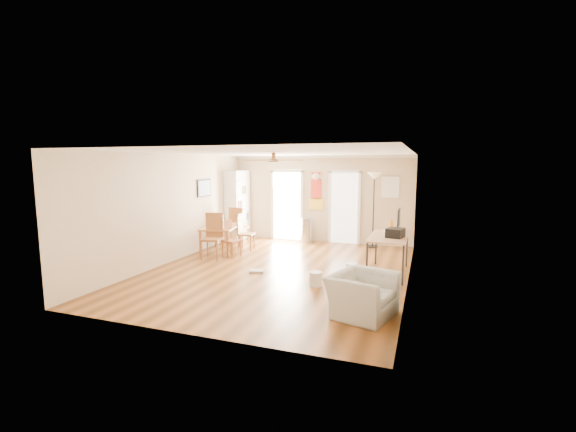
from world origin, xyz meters
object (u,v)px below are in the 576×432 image
at_px(bookshelf, 238,205).
at_px(printer, 395,233).
at_px(dining_table, 221,239).
at_px(wastebasket_b, 351,270).
at_px(dining_chair_right_b, 232,239).
at_px(trash_can, 307,230).
at_px(dining_chair_right_a, 246,232).
at_px(torchiere_lamp, 373,210).
at_px(computer_desk, 388,255).
at_px(wastebasket_a, 316,279).
at_px(armchair, 362,295).
at_px(dining_chair_far, 239,225).
at_px(dining_chair_near, 212,237).

height_order(bookshelf, printer, bookshelf).
bearing_deg(dining_table, wastebasket_b, -17.21).
height_order(dining_chair_right_b, trash_can, dining_chair_right_b).
distance_m(dining_table, dining_chair_right_a, 0.70).
relative_size(dining_chair_right_b, wastebasket_b, 3.33).
xyz_separation_m(dining_table, torchiere_lamp, (3.79, 1.91, 0.71)).
xyz_separation_m(computer_desk, wastebasket_a, (-1.24, -1.34, -0.28)).
bearing_deg(armchair, dining_chair_right_a, 61.73).
height_order(dining_chair_far, trash_can, dining_chair_far).
bearing_deg(armchair, bookshelf, 59.22).
bearing_deg(computer_desk, dining_chair_right_b, 176.17).
relative_size(computer_desk, printer, 4.17).
xyz_separation_m(dining_chair_right_a, torchiere_lamp, (3.24, 1.50, 0.56)).
bearing_deg(wastebasket_b, bookshelf, 145.13).
relative_size(dining_chair_far, wastebasket_a, 3.90).
relative_size(dining_chair_right_a, dining_chair_far, 0.91).
relative_size(dining_chair_right_b, trash_can, 1.26).
xyz_separation_m(torchiere_lamp, computer_desk, (0.67, -2.63, -0.64)).
relative_size(wastebasket_b, armchair, 0.27).
xyz_separation_m(bookshelf, dining_chair_near, (0.56, -2.52, -0.51)).
distance_m(dining_table, wastebasket_b, 3.94).
bearing_deg(dining_chair_right_a, computer_desk, -114.77).
xyz_separation_m(trash_can, printer, (2.79, -2.81, 0.56)).
bearing_deg(bookshelf, wastebasket_a, -48.12).
xyz_separation_m(dining_chair_right_a, armchair, (3.75, -3.64, -0.16)).
xyz_separation_m(bookshelf, dining_chair_far, (0.35, -0.60, -0.53)).
xyz_separation_m(dining_chair_right_a, wastebasket_b, (3.20, -1.57, -0.35)).
bearing_deg(armchair, printer, 8.74).
distance_m(dining_chair_right_a, computer_desk, 4.07).
bearing_deg(dining_chair_right_b, trash_can, -14.58).
distance_m(dining_chair_right_b, dining_chair_far, 1.66).
bearing_deg(trash_can, wastebasket_b, -58.12).
xyz_separation_m(trash_can, wastebasket_b, (1.94, -3.12, -0.23)).
xyz_separation_m(dining_chair_right_b, wastebasket_a, (2.67, -1.60, -0.32)).
height_order(bookshelf, armchair, bookshelf).
height_order(dining_chair_far, computer_desk, dining_chair_far).
height_order(printer, armchair, printer).
height_order(dining_chair_near, printer, dining_chair_near).
bearing_deg(bookshelf, dining_chair_right_b, -68.75).
distance_m(dining_chair_far, wastebasket_b, 4.41).
relative_size(dining_chair_near, dining_chair_far, 1.03).
bearing_deg(armchair, dining_table, 68.91).
height_order(printer, wastebasket_b, printer).
distance_m(dining_chair_near, armchair, 4.78).
height_order(torchiere_lamp, wastebasket_a, torchiere_lamp).
relative_size(dining_chair_near, computer_desk, 0.72).
relative_size(dining_chair_right_b, dining_chair_near, 0.82).
relative_size(trash_can, torchiere_lamp, 0.35).
height_order(dining_chair_near, computer_desk, dining_chair_near).
xyz_separation_m(dining_chair_right_b, armchair, (3.75, -2.78, -0.13)).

